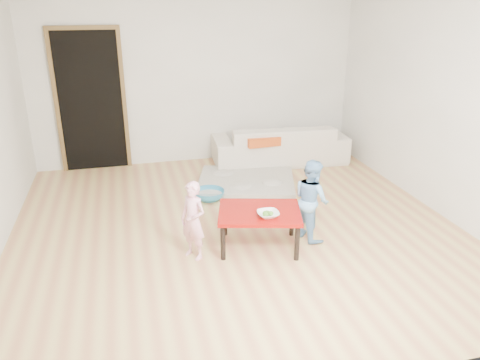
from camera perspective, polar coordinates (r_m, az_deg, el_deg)
name	(u,v)px	position (r m, az deg, el deg)	size (l,w,h in m)	color
floor	(236,226)	(5.44, -0.52, -5.64)	(5.00, 5.00, 0.01)	#B77B4E
back_wall	(197,79)	(7.40, -5.26, 12.17)	(5.00, 0.02, 2.60)	white
right_wall	(441,104)	(6.07, 23.29, 8.52)	(0.02, 5.00, 2.60)	white
doorway	(91,102)	(7.35, -17.71, 9.02)	(1.02, 0.08, 2.11)	brown
sofa	(280,143)	(7.48, 4.84, 4.48)	(2.10, 0.82, 0.61)	beige
cushion	(260,139)	(7.11, 2.49, 5.00)	(0.50, 0.44, 0.13)	#CD4D16
red_table	(259,229)	(4.93, 2.36, -5.97)	(0.84, 0.63, 0.42)	maroon
bowl	(268,214)	(4.70, 3.45, -4.19)	(0.22, 0.22, 0.05)	white
broccoli	(268,214)	(4.70, 3.45, -4.17)	(0.12, 0.12, 0.06)	#2D5919
child_pink	(193,221)	(4.68, -5.73, -4.96)	(0.30, 0.19, 0.81)	pink
child_blue	(311,200)	(5.08, 8.71, -2.37)	(0.44, 0.34, 0.90)	#559CC6
basin	(209,195)	(6.13, -3.79, -1.83)	(0.41, 0.41, 0.13)	teal
blanket	(246,181)	(6.65, 0.76, -0.15)	(1.34, 1.11, 0.07)	#BCB6A6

